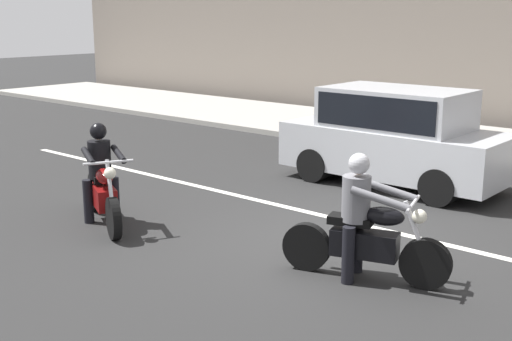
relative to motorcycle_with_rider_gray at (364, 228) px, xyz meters
The scene contains 5 objects.
ground_plane 1.63m from the motorcycle_with_rider_gray, 143.95° to the left, with size 80.00×80.00×0.00m, color #252525.
lane_marking_stripe 2.07m from the motorcycle_with_rider_gray, 115.50° to the left, with size 18.00×0.14×0.01m, color silver.
motorcycle_with_rider_gray is the anchor object (origin of this frame).
motorcycle_with_rider_black_leather 4.19m from the motorcycle_with_rider_gray, behind, with size 1.98×1.11×1.54m.
parked_hatchback_silver 4.68m from the motorcycle_with_rider_gray, 115.01° to the left, with size 4.09×1.76×1.80m.
Camera 1 is at (5.14, -7.40, 3.12)m, focal length 46.60 mm.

